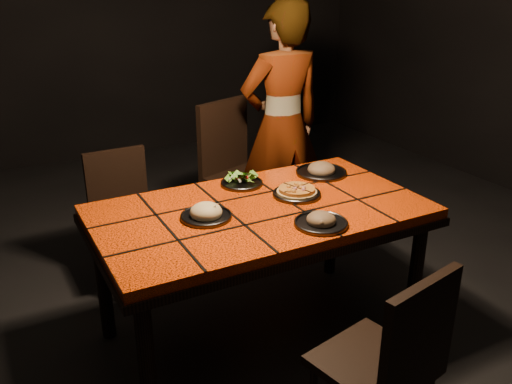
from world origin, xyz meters
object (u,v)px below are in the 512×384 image
chair_far_right (235,164)px  plate_pasta (206,214)px  chair_near (392,358)px  plate_pizza (297,192)px  dining_table (260,222)px  chair_far_left (123,209)px  diner (282,126)px

chair_far_right → plate_pasta: bearing=-142.7°
chair_near → plate_pizza: size_ratio=3.35×
chair_near → plate_pasta: 1.04m
plate_pasta → chair_far_right: bearing=58.0°
dining_table → chair_far_right: bearing=70.2°
chair_far_right → plate_pizza: chair_far_right is taller
chair_far_right → chair_far_left: bearing=170.5°
chair_far_left → diner: diner is taller
chair_near → dining_table: bearing=-99.3°
plate_pasta → chair_far_left: bearing=100.5°
dining_table → chair_far_left: size_ratio=1.95×
dining_table → plate_pizza: bearing=9.5°
chair_far_left → diner: (1.15, 0.05, 0.37)m
chair_far_left → chair_far_right: bearing=9.4°
dining_table → plate_pasta: size_ratio=6.68×
dining_table → chair_far_left: bearing=116.2°
chair_far_left → diner: 1.20m
chair_far_left → chair_far_right: size_ratio=0.82×
chair_near → chair_far_left: 1.93m
dining_table → diner: 1.20m
chair_near → chair_far_left: size_ratio=1.05×
diner → chair_far_right: bearing=-20.7°
chair_near → chair_far_right: size_ratio=0.86×
dining_table → plate_pizza: 0.26m
chair_far_left → plate_pasta: size_ratio=3.42×
dining_table → plate_pizza: (0.24, 0.04, 0.10)m
dining_table → chair_far_right: size_ratio=1.60×
chair_near → chair_far_left: chair_near is taller
chair_near → plate_pizza: 1.04m
dining_table → diner: diner is taller
chair_far_left → chair_far_right: chair_far_right is taller
chair_far_left → plate_pasta: chair_far_left is taller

